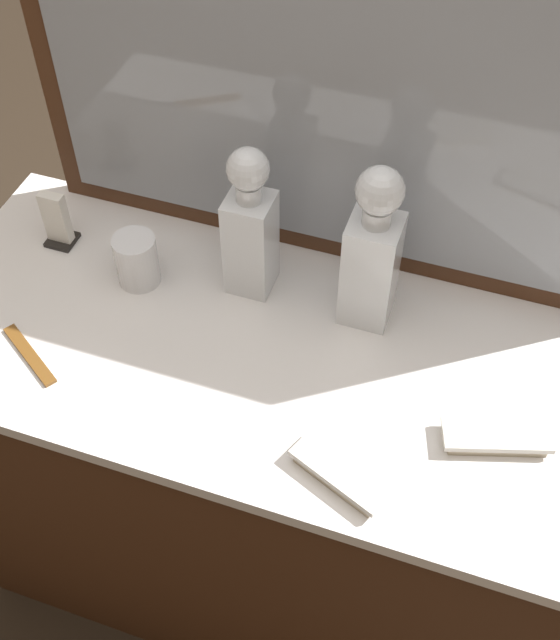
{
  "coord_description": "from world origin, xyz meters",
  "views": [
    {
      "loc": [
        0.26,
        -0.77,
        1.84
      ],
      "look_at": [
        0.0,
        0.0,
        0.9
      ],
      "focal_mm": 45.06,
      "sensor_mm": 36.0,
      "label": 1
    }
  ],
  "objects_px": {
    "crystal_decanter_center": "(371,261)",
    "tortoiseshell_comb": "(30,355)",
    "crystal_decanter_left": "(250,235)",
    "crystal_tumbler_left": "(137,262)",
    "silver_brush_center": "(342,472)",
    "napkin_holder": "(57,223)",
    "silver_brush_rear": "(496,437)"
  },
  "relations": [
    {
      "from": "crystal_decanter_center",
      "to": "tortoiseshell_comb",
      "type": "bearing_deg",
      "value": -151.22
    },
    {
      "from": "crystal_decanter_left",
      "to": "crystal_tumbler_left",
      "type": "relative_size",
      "value": 3.0
    },
    {
      "from": "silver_brush_center",
      "to": "napkin_holder",
      "type": "height_order",
      "value": "napkin_holder"
    },
    {
      "from": "silver_brush_center",
      "to": "silver_brush_rear",
      "type": "xyz_separation_m",
      "value": [
        0.2,
        0.13,
        0.0
      ]
    },
    {
      "from": "crystal_tumbler_left",
      "to": "tortoiseshell_comb",
      "type": "relative_size",
      "value": 0.7
    },
    {
      "from": "silver_brush_rear",
      "to": "tortoiseshell_comb",
      "type": "distance_m",
      "value": 0.74
    },
    {
      "from": "crystal_tumbler_left",
      "to": "silver_brush_center",
      "type": "relative_size",
      "value": 0.58
    },
    {
      "from": "crystal_decanter_left",
      "to": "crystal_decanter_center",
      "type": "bearing_deg",
      "value": -0.58
    },
    {
      "from": "crystal_decanter_center",
      "to": "crystal_tumbler_left",
      "type": "bearing_deg",
      "value": -172.23
    },
    {
      "from": "crystal_tumbler_left",
      "to": "silver_brush_rear",
      "type": "height_order",
      "value": "crystal_tumbler_left"
    },
    {
      "from": "crystal_decanter_left",
      "to": "crystal_decanter_center",
      "type": "relative_size",
      "value": 0.94
    },
    {
      "from": "silver_brush_rear",
      "to": "napkin_holder",
      "type": "height_order",
      "value": "napkin_holder"
    },
    {
      "from": "tortoiseshell_comb",
      "to": "crystal_decanter_left",
      "type": "bearing_deg",
      "value": 43.65
    },
    {
      "from": "silver_brush_rear",
      "to": "crystal_decanter_center",
      "type": "bearing_deg",
      "value": 143.01
    },
    {
      "from": "crystal_tumbler_left",
      "to": "tortoiseshell_comb",
      "type": "height_order",
      "value": "crystal_tumbler_left"
    },
    {
      "from": "crystal_decanter_center",
      "to": "napkin_holder",
      "type": "relative_size",
      "value": 2.75
    },
    {
      "from": "crystal_decanter_left",
      "to": "silver_brush_center",
      "type": "height_order",
      "value": "crystal_decanter_left"
    },
    {
      "from": "tortoiseshell_comb",
      "to": "crystal_decanter_center",
      "type": "bearing_deg",
      "value": 28.78
    },
    {
      "from": "tortoiseshell_comb",
      "to": "napkin_holder",
      "type": "bearing_deg",
      "value": 107.81
    },
    {
      "from": "crystal_decanter_center",
      "to": "silver_brush_rear",
      "type": "relative_size",
      "value": 1.79
    },
    {
      "from": "crystal_decanter_center",
      "to": "tortoiseshell_comb",
      "type": "xyz_separation_m",
      "value": [
        -0.49,
        -0.27,
        -0.12
      ]
    },
    {
      "from": "crystal_tumbler_left",
      "to": "crystal_decanter_center",
      "type": "bearing_deg",
      "value": 7.77
    },
    {
      "from": "crystal_decanter_center",
      "to": "silver_brush_rear",
      "type": "distance_m",
      "value": 0.33
    },
    {
      "from": "crystal_decanter_left",
      "to": "crystal_tumbler_left",
      "type": "height_order",
      "value": "crystal_decanter_left"
    },
    {
      "from": "napkin_holder",
      "to": "silver_brush_rear",
      "type": "bearing_deg",
      "value": -11.98
    },
    {
      "from": "crystal_decanter_left",
      "to": "silver_brush_rear",
      "type": "distance_m",
      "value": 0.5
    },
    {
      "from": "crystal_tumbler_left",
      "to": "silver_brush_rear",
      "type": "bearing_deg",
      "value": -11.69
    },
    {
      "from": "crystal_decanter_left",
      "to": "crystal_decanter_center",
      "type": "height_order",
      "value": "crystal_decanter_center"
    },
    {
      "from": "crystal_decanter_left",
      "to": "silver_brush_rear",
      "type": "xyz_separation_m",
      "value": [
        0.45,
        -0.19,
        -0.1
      ]
    },
    {
      "from": "silver_brush_center",
      "to": "silver_brush_rear",
      "type": "height_order",
      "value": "same"
    },
    {
      "from": "napkin_holder",
      "to": "silver_brush_center",
      "type": "bearing_deg",
      "value": -26.14
    },
    {
      "from": "crystal_tumbler_left",
      "to": "napkin_holder",
      "type": "xyz_separation_m",
      "value": [
        -0.18,
        0.04,
        0.0
      ]
    }
  ]
}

